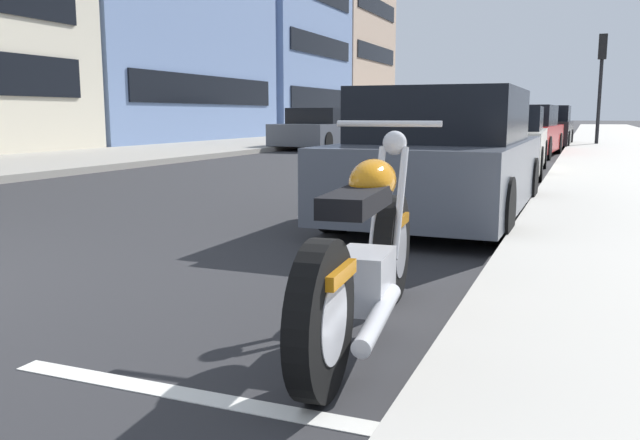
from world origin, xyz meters
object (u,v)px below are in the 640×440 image
object	(u,v)px
parked_motorcycle	(366,256)
traffic_signal_near_corner	(602,65)
parked_car_across_street	(544,128)
crossing_truck	(439,118)
parked_car_second_in_row	(444,158)
parked_car_near_corner	(499,142)
car_opposite_curb	(319,130)
parked_car_at_intersection	(522,132)

from	to	relation	value
parked_motorcycle	traffic_signal_near_corner	world-z (taller)	traffic_signal_near_corner
parked_car_across_street	crossing_truck	size ratio (longest dim) A/B	0.89
parked_motorcycle	crossing_truck	size ratio (longest dim) A/B	0.44
parked_car_second_in_row	parked_car_across_street	bearing A→B (deg)	0.15
parked_car_second_in_row	crossing_truck	bearing A→B (deg)	12.25
parked_car_near_corner	car_opposite_curb	xyz separation A→B (m)	(7.48, 6.89, 0.02)
car_opposite_curb	traffic_signal_near_corner	size ratio (longest dim) A/B	1.11
parked_car_second_in_row	traffic_signal_near_corner	xyz separation A→B (m)	(17.95, -1.83, 2.19)
parked_car_second_in_row	car_opposite_curb	bearing A→B (deg)	27.75
parked_car_second_in_row	parked_car_across_street	xyz separation A→B (m)	(17.33, -0.07, 0.01)
parked_car_across_street	parked_car_at_intersection	bearing A→B (deg)	177.98
parked_car_near_corner	parked_car_at_intersection	bearing A→B (deg)	-1.04
car_opposite_curb	traffic_signal_near_corner	bearing A→B (deg)	116.95
traffic_signal_near_corner	parked_motorcycle	bearing A→B (deg)	176.43
parked_car_near_corner	parked_car_at_intersection	xyz separation A→B (m)	(5.86, 0.08, 0.04)
parked_car_near_corner	crossing_truck	world-z (taller)	crossing_truck
car_opposite_curb	traffic_signal_near_corner	xyz separation A→B (m)	(4.38, -8.86, 2.22)
parked_motorcycle	car_opposite_curb	xyz separation A→B (m)	(17.79, 7.47, 0.21)
parked_car_second_in_row	traffic_signal_near_corner	distance (m)	18.17
parked_motorcycle	parked_car_across_street	size ratio (longest dim) A/B	0.49
parked_motorcycle	parked_car_near_corner	world-z (taller)	parked_car_near_corner
car_opposite_curb	parked_motorcycle	bearing A→B (deg)	23.40
parked_car_at_intersection	parked_car_second_in_row	bearing A→B (deg)	-176.22
parked_car_at_intersection	parked_car_across_street	xyz separation A→B (m)	(5.38, -0.28, 0.01)
car_opposite_curb	parked_car_second_in_row	bearing A→B (deg)	28.00
parked_car_at_intersection	crossing_truck	bearing A→B (deg)	24.46
car_opposite_curb	parked_car_at_intersection	bearing A→B (deg)	77.26
parked_motorcycle	crossing_truck	world-z (taller)	crossing_truck
parked_motorcycle	crossing_truck	distance (m)	28.99
traffic_signal_near_corner	parked_car_at_intersection	bearing A→B (deg)	161.21
parked_car_second_in_row	crossing_truck	size ratio (longest dim) A/B	0.84
parked_car_near_corner	traffic_signal_near_corner	distance (m)	12.23
parked_motorcycle	parked_car_second_in_row	distance (m)	4.26
car_opposite_curb	crossing_truck	bearing A→B (deg)	170.34
parked_car_at_intersection	parked_car_across_street	bearing A→B (deg)	-0.21
parked_car_at_intersection	crossing_truck	size ratio (longest dim) A/B	0.95
crossing_truck	parked_car_at_intersection	bearing A→B (deg)	115.18
parked_car_at_intersection	traffic_signal_near_corner	bearing A→B (deg)	-16.03
parked_car_across_street	car_opposite_curb	world-z (taller)	parked_car_across_street
parked_car_near_corner	parked_car_across_street	distance (m)	11.24
parked_car_at_intersection	traffic_signal_near_corner	distance (m)	6.71
parked_car_across_street	traffic_signal_near_corner	bearing A→B (deg)	-69.63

